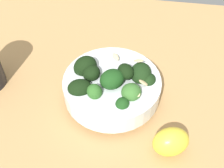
# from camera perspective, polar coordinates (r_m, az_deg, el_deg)

# --- Properties ---
(ground_plane) EXTENTS (0.65, 0.65, 0.04)m
(ground_plane) POSITION_cam_1_polar(r_m,az_deg,el_deg) (0.63, -3.06, -0.83)
(ground_plane) COLOR tan
(bowl_of_broccoli) EXTENTS (0.18, 0.18, 0.08)m
(bowl_of_broccoli) POSITION_cam_1_polar(r_m,az_deg,el_deg) (0.56, -0.08, -0.28)
(bowl_of_broccoli) COLOR white
(bowl_of_broccoli) RESTS_ON ground_plane
(lemon_wedge) EXTENTS (0.07, 0.07, 0.05)m
(lemon_wedge) POSITION_cam_1_polar(r_m,az_deg,el_deg) (0.51, 11.13, -10.74)
(lemon_wedge) COLOR yellow
(lemon_wedge) RESTS_ON ground_plane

